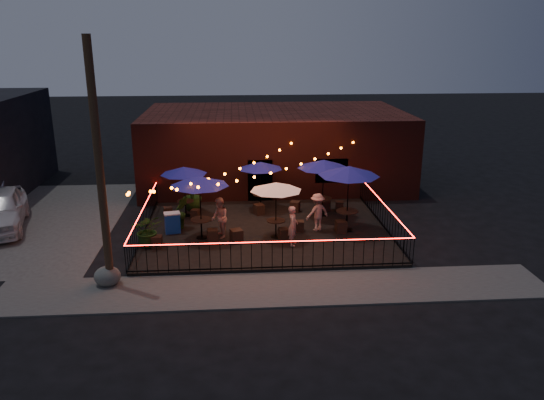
{
  "coord_description": "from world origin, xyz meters",
  "views": [
    {
      "loc": [
        -1.23,
        -18.85,
        7.98
      ],
      "look_at": [
        0.28,
        1.9,
        1.46
      ],
      "focal_mm": 35.0,
      "sensor_mm": 36.0,
      "label": 1
    }
  ],
  "objects_px": {
    "utility_pole": "(100,169)",
    "boulder": "(107,276)",
    "cafe_table_1": "(184,171)",
    "cafe_table_2": "(276,187)",
    "cafe_table_4": "(349,172)",
    "cafe_table_5": "(324,165)",
    "cooler": "(172,223)",
    "cafe_table_3": "(260,166)",
    "cafe_table_0": "(199,182)"
  },
  "relations": [
    {
      "from": "utility_pole",
      "to": "boulder",
      "type": "relative_size",
      "value": 9.03
    },
    {
      "from": "cafe_table_1",
      "to": "cafe_table_2",
      "type": "height_order",
      "value": "cafe_table_2"
    },
    {
      "from": "cafe_table_1",
      "to": "cafe_table_4",
      "type": "bearing_deg",
      "value": -18.95
    },
    {
      "from": "cafe_table_5",
      "to": "boulder",
      "type": "xyz_separation_m",
      "value": [
        -8.19,
        -6.21,
        -2.14
      ]
    },
    {
      "from": "cafe_table_2",
      "to": "cafe_table_5",
      "type": "relative_size",
      "value": 0.92
    },
    {
      "from": "utility_pole",
      "to": "cafe_table_4",
      "type": "xyz_separation_m",
      "value": [
        8.78,
        4.24,
        -1.33
      ]
    },
    {
      "from": "cafe_table_4",
      "to": "boulder",
      "type": "xyz_separation_m",
      "value": [
        -8.88,
        -4.2,
        -2.32
      ]
    },
    {
      "from": "cafe_table_5",
      "to": "cooler",
      "type": "xyz_separation_m",
      "value": [
        -6.52,
        -1.76,
        -1.9
      ]
    },
    {
      "from": "cafe_table_5",
      "to": "boulder",
      "type": "height_order",
      "value": "cafe_table_5"
    },
    {
      "from": "cafe_table_2",
      "to": "cafe_table_3",
      "type": "relative_size",
      "value": 0.9
    },
    {
      "from": "cafe_table_3",
      "to": "cafe_table_5",
      "type": "relative_size",
      "value": 1.02
    },
    {
      "from": "cafe_table_2",
      "to": "cafe_table_3",
      "type": "bearing_deg",
      "value": 96.44
    },
    {
      "from": "cafe_table_4",
      "to": "cooler",
      "type": "xyz_separation_m",
      "value": [
        -7.21,
        0.25,
        -2.08
      ]
    },
    {
      "from": "cafe_table_4",
      "to": "cafe_table_5",
      "type": "height_order",
      "value": "cafe_table_4"
    },
    {
      "from": "utility_pole",
      "to": "cafe_table_1",
      "type": "relative_size",
      "value": 3.24
    },
    {
      "from": "cafe_table_4",
      "to": "cafe_table_5",
      "type": "bearing_deg",
      "value": 109.12
    },
    {
      "from": "cafe_table_3",
      "to": "cooler",
      "type": "xyz_separation_m",
      "value": [
        -3.79,
        -2.91,
        -1.62
      ]
    },
    {
      "from": "cafe_table_3",
      "to": "cafe_table_5",
      "type": "distance_m",
      "value": 2.98
    },
    {
      "from": "cafe_table_4",
      "to": "cafe_table_1",
      "type": "bearing_deg",
      "value": 161.05
    },
    {
      "from": "cafe_table_2",
      "to": "cafe_table_4",
      "type": "bearing_deg",
      "value": 10.26
    },
    {
      "from": "utility_pole",
      "to": "cafe_table_2",
      "type": "height_order",
      "value": "utility_pole"
    },
    {
      "from": "cafe_table_2",
      "to": "utility_pole",
      "type": "bearing_deg",
      "value": -147.42
    },
    {
      "from": "cafe_table_5",
      "to": "boulder",
      "type": "bearing_deg",
      "value": -142.8
    },
    {
      "from": "cafe_table_0",
      "to": "cafe_table_3",
      "type": "xyz_separation_m",
      "value": [
        2.57,
        3.6,
        -0.28
      ]
    },
    {
      "from": "cafe_table_1",
      "to": "cooler",
      "type": "bearing_deg",
      "value": -99.85
    },
    {
      "from": "cafe_table_4",
      "to": "cafe_table_2",
      "type": "bearing_deg",
      "value": -169.74
    },
    {
      "from": "boulder",
      "to": "cafe_table_2",
      "type": "bearing_deg",
      "value": 31.92
    },
    {
      "from": "cafe_table_4",
      "to": "utility_pole",
      "type": "bearing_deg",
      "value": -154.25
    },
    {
      "from": "cafe_table_2",
      "to": "cooler",
      "type": "xyz_separation_m",
      "value": [
        -4.21,
        0.79,
        -1.65
      ]
    },
    {
      "from": "utility_pole",
      "to": "boulder",
      "type": "xyz_separation_m",
      "value": [
        -0.1,
        0.03,
        -3.65
      ]
    },
    {
      "from": "cafe_table_3",
      "to": "boulder",
      "type": "relative_size",
      "value": 2.94
    },
    {
      "from": "utility_pole",
      "to": "cafe_table_2",
      "type": "relative_size",
      "value": 3.4
    },
    {
      "from": "cafe_table_2",
      "to": "cafe_table_3",
      "type": "distance_m",
      "value": 3.73
    },
    {
      "from": "cafe_table_1",
      "to": "cafe_table_5",
      "type": "height_order",
      "value": "cafe_table_5"
    },
    {
      "from": "utility_pole",
      "to": "cafe_table_1",
      "type": "height_order",
      "value": "utility_pole"
    },
    {
      "from": "utility_pole",
      "to": "cafe_table_3",
      "type": "height_order",
      "value": "utility_pole"
    },
    {
      "from": "cafe_table_4",
      "to": "cafe_table_0",
      "type": "bearing_deg",
      "value": -175.82
    },
    {
      "from": "cafe_table_5",
      "to": "cooler",
      "type": "relative_size",
      "value": 2.98
    },
    {
      "from": "cafe_table_2",
      "to": "boulder",
      "type": "relative_size",
      "value": 2.65
    },
    {
      "from": "cafe_table_0",
      "to": "boulder",
      "type": "height_order",
      "value": "cafe_table_0"
    },
    {
      "from": "cafe_table_0",
      "to": "cafe_table_1",
      "type": "distance_m",
      "value": 2.93
    },
    {
      "from": "cafe_table_2",
      "to": "cafe_table_5",
      "type": "bearing_deg",
      "value": 47.88
    },
    {
      "from": "cafe_table_5",
      "to": "boulder",
      "type": "relative_size",
      "value": 2.89
    },
    {
      "from": "cooler",
      "to": "boulder",
      "type": "xyz_separation_m",
      "value": [
        -1.67,
        -4.45,
        -0.24
      ]
    },
    {
      "from": "cafe_table_3",
      "to": "cafe_table_4",
      "type": "relative_size",
      "value": 0.86
    },
    {
      "from": "cafe_table_2",
      "to": "boulder",
      "type": "distance_m",
      "value": 7.18
    },
    {
      "from": "cafe_table_0",
      "to": "cafe_table_2",
      "type": "bearing_deg",
      "value": -2.05
    },
    {
      "from": "cafe_table_5",
      "to": "cafe_table_2",
      "type": "bearing_deg",
      "value": -132.12
    },
    {
      "from": "cafe_table_2",
      "to": "cooler",
      "type": "bearing_deg",
      "value": 169.31
    },
    {
      "from": "cafe_table_1",
      "to": "cafe_table_5",
      "type": "distance_m",
      "value": 6.17
    }
  ]
}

